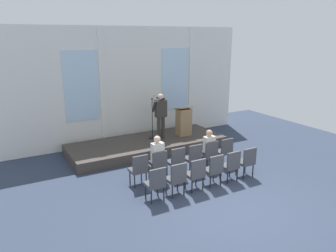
{
  "coord_description": "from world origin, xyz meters",
  "views": [
    {
      "loc": [
        -5.0,
        -5.68,
        4.15
      ],
      "look_at": [
        0.17,
        3.52,
        1.2
      ],
      "focal_mm": 34.88,
      "sensor_mm": 36.0,
      "label": 1
    }
  ],
  "objects_px": {
    "chair_r1_c5": "(247,160)",
    "mic_stand": "(152,130)",
    "audience_r0_c4": "(208,147)",
    "chair_r0_c5": "(225,150)",
    "chair_r1_c2": "(196,172)",
    "audience_r0_c1": "(157,156)",
    "chair_r0_c4": "(209,153)",
    "chair_r1_c0": "(156,182)",
    "speaker": "(161,113)",
    "chair_r1_c3": "(214,168)",
    "chair_r1_c1": "(177,177)",
    "chair_r0_c2": "(176,160)",
    "chair_r1_c4": "(231,164)",
    "chair_r0_c1": "(158,164)",
    "lectern": "(184,121)",
    "chair_r0_c3": "(193,157)",
    "chair_r0_c0": "(139,168)"
  },
  "relations": [
    {
      "from": "chair_r0_c2",
      "to": "chair_r1_c4",
      "type": "bearing_deg",
      "value": -40.49
    },
    {
      "from": "chair_r0_c4",
      "to": "speaker",
      "type": "bearing_deg",
      "value": 97.75
    },
    {
      "from": "speaker",
      "to": "audience_r0_c1",
      "type": "distance_m",
      "value": 3.0
    },
    {
      "from": "chair_r0_c1",
      "to": "chair_r0_c5",
      "type": "relative_size",
      "value": 1.0
    },
    {
      "from": "chair_r0_c2",
      "to": "chair_r1_c0",
      "type": "relative_size",
      "value": 1.0
    },
    {
      "from": "chair_r0_c4",
      "to": "chair_r1_c3",
      "type": "height_order",
      "value": "same"
    },
    {
      "from": "chair_r1_c5",
      "to": "mic_stand",
      "type": "bearing_deg",
      "value": 107.81
    },
    {
      "from": "chair_r0_c1",
      "to": "chair_r0_c2",
      "type": "xyz_separation_m",
      "value": [
        0.61,
        0.0,
        0.0
      ]
    },
    {
      "from": "audience_r0_c4",
      "to": "chair_r1_c3",
      "type": "relative_size",
      "value": 1.38
    },
    {
      "from": "audience_r0_c1",
      "to": "chair_r0_c4",
      "type": "bearing_deg",
      "value": -2.44
    },
    {
      "from": "chair_r1_c3",
      "to": "chair_r0_c4",
      "type": "bearing_deg",
      "value": 59.64
    },
    {
      "from": "chair_r0_c4",
      "to": "audience_r0_c1",
      "type": "bearing_deg",
      "value": 177.56
    },
    {
      "from": "speaker",
      "to": "chair_r1_c2",
      "type": "relative_size",
      "value": 1.83
    },
    {
      "from": "mic_stand",
      "to": "chair_r0_c2",
      "type": "relative_size",
      "value": 1.65
    },
    {
      "from": "lectern",
      "to": "audience_r0_c1",
      "type": "xyz_separation_m",
      "value": [
        -2.47,
        -2.48,
        -0.15
      ]
    },
    {
      "from": "audience_r0_c4",
      "to": "chair_r0_c5",
      "type": "relative_size",
      "value": 1.38
    },
    {
      "from": "chair_r0_c4",
      "to": "chair_r1_c3",
      "type": "relative_size",
      "value": 1.0
    },
    {
      "from": "mic_stand",
      "to": "chair_r0_c2",
      "type": "xyz_separation_m",
      "value": [
        -0.61,
        -2.79,
        -0.16
      ]
    },
    {
      "from": "chair_r0_c2",
      "to": "chair_r0_c4",
      "type": "bearing_deg",
      "value": 0.0
    },
    {
      "from": "speaker",
      "to": "mic_stand",
      "type": "relative_size",
      "value": 1.1
    },
    {
      "from": "speaker",
      "to": "chair_r0_c3",
      "type": "distance_m",
      "value": 2.76
    },
    {
      "from": "speaker",
      "to": "chair_r0_c0",
      "type": "distance_m",
      "value": 3.46
    },
    {
      "from": "speaker",
      "to": "lectern",
      "type": "relative_size",
      "value": 1.48
    },
    {
      "from": "mic_stand",
      "to": "chair_r1_c5",
      "type": "xyz_separation_m",
      "value": [
        1.23,
        -3.84,
        -0.16
      ]
    },
    {
      "from": "chair_r1_c2",
      "to": "chair_r1_c3",
      "type": "height_order",
      "value": "same"
    },
    {
      "from": "mic_stand",
      "to": "chair_r0_c3",
      "type": "bearing_deg",
      "value": -89.85
    },
    {
      "from": "chair_r0_c3",
      "to": "chair_r1_c3",
      "type": "distance_m",
      "value": 1.05
    },
    {
      "from": "mic_stand",
      "to": "chair_r0_c2",
      "type": "distance_m",
      "value": 2.86
    },
    {
      "from": "chair_r0_c1",
      "to": "chair_r1_c1",
      "type": "xyz_separation_m",
      "value": [
        0.0,
        -1.05,
        0.0
      ]
    },
    {
      "from": "chair_r1_c3",
      "to": "chair_r1_c1",
      "type": "bearing_deg",
      "value": 180.0
    },
    {
      "from": "chair_r0_c4",
      "to": "audience_r0_c4",
      "type": "height_order",
      "value": "audience_r0_c4"
    },
    {
      "from": "chair_r0_c4",
      "to": "chair_r1_c1",
      "type": "bearing_deg",
      "value": -150.35
    },
    {
      "from": "chair_r0_c4",
      "to": "chair_r1_c0",
      "type": "bearing_deg",
      "value": -156.89
    },
    {
      "from": "chair_r1_c1",
      "to": "chair_r1_c5",
      "type": "relative_size",
      "value": 1.0
    },
    {
      "from": "chair_r0_c5",
      "to": "chair_r1_c3",
      "type": "bearing_deg",
      "value": -139.51
    },
    {
      "from": "chair_r0_c2",
      "to": "chair_r0_c3",
      "type": "distance_m",
      "value": 0.61
    },
    {
      "from": "chair_r0_c1",
      "to": "chair_r1_c5",
      "type": "xyz_separation_m",
      "value": [
        2.45,
        -1.05,
        0.0
      ]
    },
    {
      "from": "speaker",
      "to": "audience_r0_c1",
      "type": "bearing_deg",
      "value": -120.27
    },
    {
      "from": "chair_r1_c2",
      "to": "chair_r0_c4",
      "type": "bearing_deg",
      "value": 40.49
    },
    {
      "from": "speaker",
      "to": "lectern",
      "type": "bearing_deg",
      "value": -3.45
    },
    {
      "from": "mic_stand",
      "to": "chair_r1_c2",
      "type": "height_order",
      "value": "mic_stand"
    },
    {
      "from": "audience_r0_c4",
      "to": "chair_r1_c1",
      "type": "relative_size",
      "value": 1.38
    },
    {
      "from": "chair_r1_c2",
      "to": "audience_r0_c1",
      "type": "bearing_deg",
      "value": 118.59
    },
    {
      "from": "chair_r1_c2",
      "to": "chair_r1_c5",
      "type": "distance_m",
      "value": 1.84
    },
    {
      "from": "chair_r1_c2",
      "to": "chair_r1_c1",
      "type": "bearing_deg",
      "value": 180.0
    },
    {
      "from": "chair_r1_c3",
      "to": "chair_r1_c0",
      "type": "bearing_deg",
      "value": 180.0
    },
    {
      "from": "mic_stand",
      "to": "lectern",
      "type": "height_order",
      "value": "mic_stand"
    },
    {
      "from": "chair_r0_c0",
      "to": "chair_r1_c2",
      "type": "distance_m",
      "value": 1.61
    },
    {
      "from": "chair_r1_c2",
      "to": "chair_r0_c5",
      "type": "bearing_deg",
      "value": 29.65
    },
    {
      "from": "audience_r0_c4",
      "to": "chair_r0_c0",
      "type": "bearing_deg",
      "value": -178.07
    }
  ]
}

